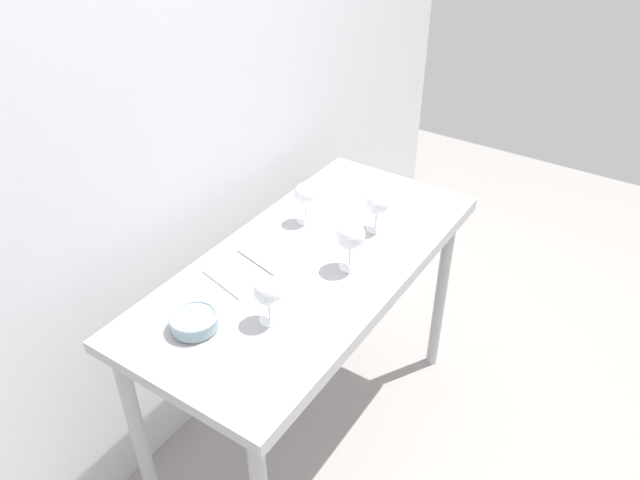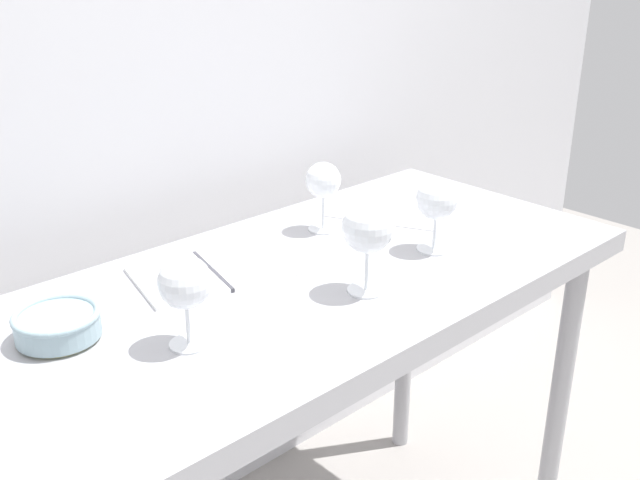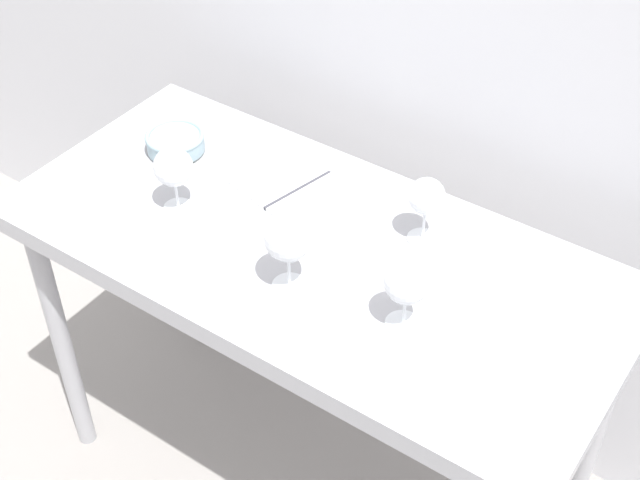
# 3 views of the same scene
# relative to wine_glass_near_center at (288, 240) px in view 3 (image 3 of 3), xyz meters

# --- Properties ---
(ground_plane) EXTENTS (6.00, 6.00, 0.00)m
(ground_plane) POSITION_rel_wine_glass_near_center_xyz_m (-0.04, 0.14, -1.03)
(ground_plane) COLOR gray
(steel_counter) EXTENTS (1.40, 0.65, 0.90)m
(steel_counter) POSITION_rel_wine_glass_near_center_xyz_m (-0.04, 0.13, -0.23)
(steel_counter) COLOR #A7A7AC
(steel_counter) RESTS_ON ground_plane
(wine_glass_near_center) EXTENTS (0.10, 0.10, 0.18)m
(wine_glass_near_center) POSITION_rel_wine_glass_near_center_xyz_m (0.00, 0.00, 0.00)
(wine_glass_near_center) COLOR white
(wine_glass_near_center) RESTS_ON steel_counter
(wine_glass_far_right) EXTENTS (0.08, 0.08, 0.16)m
(wine_glass_far_right) POSITION_rel_wine_glass_near_center_xyz_m (0.15, 0.29, -0.01)
(wine_glass_far_right) COLOR white
(wine_glass_far_right) RESTS_ON steel_counter
(wine_glass_near_right) EXTENTS (0.09, 0.09, 0.16)m
(wine_glass_near_right) POSITION_rel_wine_glass_near_center_xyz_m (0.25, 0.04, -0.02)
(wine_glass_near_right) COLOR white
(wine_glass_near_right) RESTS_ON steel_counter
(wine_glass_near_left) EXTENTS (0.09, 0.09, 0.16)m
(wine_glass_near_left) POSITION_rel_wine_glass_near_center_xyz_m (-0.36, 0.06, -0.02)
(wine_glass_near_left) COLOR white
(wine_glass_near_left) RESTS_ON steel_counter
(open_notebook) EXTENTS (0.34, 0.27, 0.01)m
(open_notebook) POSITION_rel_wine_glass_near_center_xyz_m (-0.17, 0.27, -0.12)
(open_notebook) COLOR white
(open_notebook) RESTS_ON steel_counter
(tasting_sheet_upper) EXTENTS (0.28, 0.33, 0.00)m
(tasting_sheet_upper) POSITION_rel_wine_glass_near_center_xyz_m (0.35, 0.26, -0.13)
(tasting_sheet_upper) COLOR white
(tasting_sheet_upper) RESTS_ON steel_counter
(tasting_bowl) EXTENTS (0.15, 0.15, 0.05)m
(tasting_bowl) POSITION_rel_wine_glass_near_center_xyz_m (-0.51, 0.23, -0.10)
(tasting_bowl) COLOR #DBCC66
(tasting_bowl) RESTS_ON steel_counter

